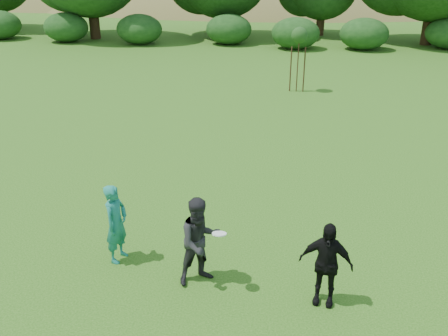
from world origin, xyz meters
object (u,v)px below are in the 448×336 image
object	(u,v)px
player_grey	(200,241)
player_black	(326,264)
sapling	(299,37)
player_teal	(116,223)

from	to	relation	value
player_grey	player_black	size ratio (longest dim) A/B	1.09
player_grey	sapling	size ratio (longest dim) A/B	0.62
player_black	sapling	bearing A→B (deg)	101.54
player_teal	sapling	xyz separation A→B (m)	(3.41, 14.05, 1.57)
player_grey	player_teal	bearing A→B (deg)	131.13
player_grey	sapling	bearing A→B (deg)	49.30
player_teal	sapling	world-z (taller)	sapling
player_grey	player_black	world-z (taller)	player_grey
player_black	player_teal	bearing A→B (deg)	178.26
player_black	sapling	distance (m)	14.92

